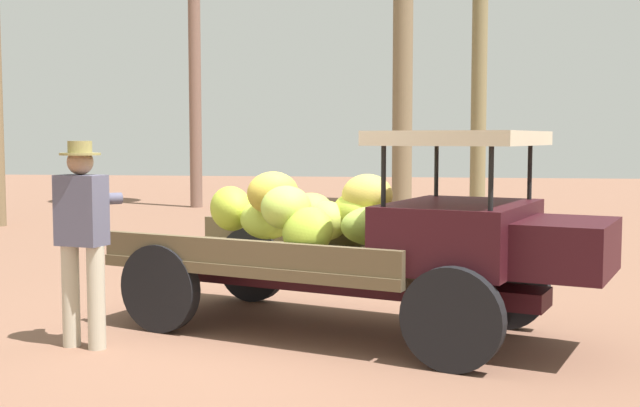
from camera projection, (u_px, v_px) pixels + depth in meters
name	position (u px, v px, depth m)	size (l,w,h in m)	color
ground_plane	(291.00, 333.00, 7.43)	(60.00, 60.00, 0.00)	brown
truck	(371.00, 236.00, 7.36)	(4.66, 2.89, 1.85)	#361017
farmer	(82.00, 230.00, 6.83)	(0.53, 0.49, 1.77)	#BDB59D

